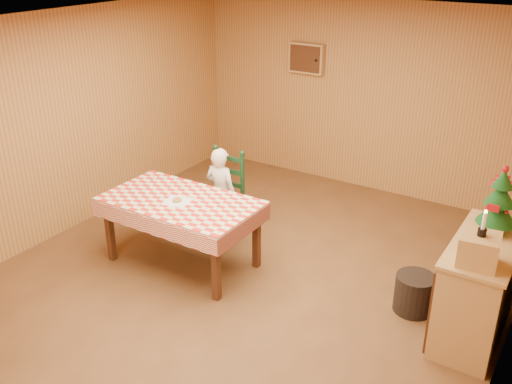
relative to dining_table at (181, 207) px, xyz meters
The scene contains 13 objects.
ground 1.04m from the dining_table, ahead, with size 6.00×6.00×0.00m, color brown.
cabin_walls 1.50m from the dining_table, 37.10° to the left, with size 5.10×6.05×2.65m.
dining_table is the anchor object (origin of this frame).
ladder_chair 0.81m from the dining_table, 90.00° to the left, with size 0.44×0.40×1.08m.
seated_child 0.74m from the dining_table, 90.00° to the left, with size 0.41×0.27×1.12m, color white.
napkin 0.10m from the dining_table, 90.00° to the right, with size 0.26×0.26×0.00m, color white.
donut 0.11m from the dining_table, 90.00° to the right, with size 0.10×0.10×0.03m, color #B58B41.
shelf_unit 3.02m from the dining_table, ahead, with size 0.54×1.24×0.93m.
crate 3.01m from the dining_table, ahead, with size 0.30×0.30×0.25m, color tan.
christmas_tree 3.12m from the dining_table, 13.45° to the left, with size 0.34×0.34×0.62m.
flower_arrangement 3.14m from the dining_table, 19.06° to the left, with size 0.22×0.22×0.40m, color maroon.
candle_set 3.04m from the dining_table, ahead, with size 0.07×0.07×0.22m.
storage_bin 2.53m from the dining_table, 11.58° to the left, with size 0.38×0.38×0.38m, color black.
Camera 1 is at (2.81, -4.24, 3.31)m, focal length 40.00 mm.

